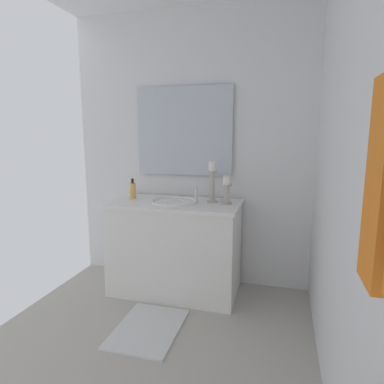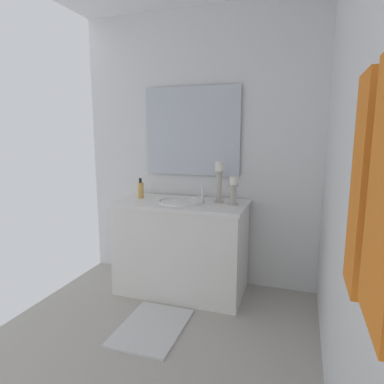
# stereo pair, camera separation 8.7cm
# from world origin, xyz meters

# --- Properties ---
(floor) EXTENTS (2.91, 2.21, 0.02)m
(floor) POSITION_xyz_m (0.00, 0.00, -0.01)
(floor) COLOR #B2ADA3
(floor) RESTS_ON ground
(wall_back) EXTENTS (2.91, 0.04, 2.45)m
(wall_back) POSITION_xyz_m (0.00, 1.10, 1.23)
(wall_back) COLOR white
(wall_back) RESTS_ON ground
(wall_left) EXTENTS (0.04, 2.21, 2.45)m
(wall_left) POSITION_xyz_m (-1.46, 0.00, 1.23)
(wall_left) COLOR white
(wall_left) RESTS_ON ground
(vanity_cabinet) EXTENTS (0.58, 1.12, 0.80)m
(vanity_cabinet) POSITION_xyz_m (-1.13, -0.05, 0.40)
(vanity_cabinet) COLOR white
(vanity_cabinet) RESTS_ON ground
(sink_basin) EXTENTS (0.40, 0.40, 0.24)m
(sink_basin) POSITION_xyz_m (-1.13, -0.05, 0.77)
(sink_basin) COLOR white
(sink_basin) RESTS_ON vanity_cabinet
(mirror) EXTENTS (0.02, 0.88, 0.79)m
(mirror) POSITION_xyz_m (-1.41, -0.05, 1.40)
(mirror) COLOR silver
(candle_holder_tall) EXTENTS (0.09, 0.09, 0.23)m
(candle_holder_tall) POSITION_xyz_m (-1.16, 0.38, 0.92)
(candle_holder_tall) COLOR #B7B2A5
(candle_holder_tall) RESTS_ON vanity_cabinet
(candle_holder_short) EXTENTS (0.09, 0.09, 0.34)m
(candle_holder_short) POSITION_xyz_m (-1.21, 0.25, 0.99)
(candle_holder_short) COLOR #B7B2A5
(candle_holder_short) RESTS_ON vanity_cabinet
(soap_bottle) EXTENTS (0.06, 0.06, 0.18)m
(soap_bottle) POSITION_xyz_m (-1.17, -0.46, 0.88)
(soap_bottle) COLOR #E5B259
(soap_bottle) RESTS_ON vanity_cabinet
(towel_near_vanity) EXTENTS (0.14, 0.03, 0.48)m
(towel_near_vanity) POSITION_xyz_m (0.65, 1.03, 1.26)
(towel_near_vanity) COLOR orange
(towel_near_vanity) RESTS_ON towel_bar
(bath_mat) EXTENTS (0.60, 0.44, 0.02)m
(bath_mat) POSITION_xyz_m (-0.51, -0.05, 0.01)
(bath_mat) COLOR silver
(bath_mat) RESTS_ON ground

